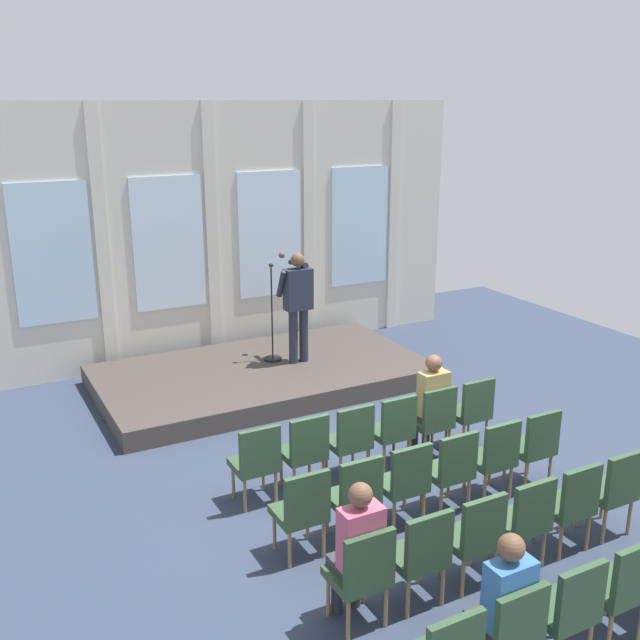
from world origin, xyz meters
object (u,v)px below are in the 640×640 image
object	(u,v)px
chair_r3_c1	(509,631)
audience_r3_c1	(503,602)
chair_r2_c1	(421,552)
mic_stand	(272,339)
chair_r2_c4	(570,501)
chair_r1_c0	(302,508)
chair_r1_c5	(534,443)
chair_r0_c1	(305,448)
audience_r2_c0	(357,545)
chair_r0_c2	(351,437)
chair_r0_c5	(472,408)
chair_r2_c2	(475,534)
chair_r3_c3	(621,583)
chair_r2_c5	(613,487)
chair_r0_c0	(256,460)
audience_r0_c4	(430,400)
chair_r2_c3	(524,517)
speaker	(298,299)
chair_r1_c3	(451,467)
chair_r0_c4	(434,417)
chair_r1_c1	(355,493)
chair_r2_c0	(362,571)
chair_r0_c3	(393,427)

from	to	relation	value
chair_r3_c1	audience_r3_c1	world-z (taller)	audience_r3_c1
chair_r2_c1	audience_r3_c1	distance (m)	1.03
mic_stand	chair_r2_c4	bearing A→B (deg)	-83.92
chair_r1_c0	chair_r1_c5	xyz separation A→B (m)	(2.90, 0.00, 0.00)
chair_r0_c1	audience_r2_c0	xyz separation A→B (m)	(-0.58, -2.11, 0.19)
chair_r0_c2	chair_r0_c5	xyz separation A→B (m)	(1.74, 0.00, 0.00)
chair_r2_c1	chair_r3_c1	distance (m)	1.10
audience_r2_c0	chair_r2_c2	bearing A→B (deg)	-4.02
chair_r1_c5	chair_r3_c3	bearing A→B (deg)	-117.95
chair_r2_c5	audience_r3_c1	distance (m)	2.54
chair_r0_c5	chair_r1_c0	xyz separation A→B (m)	(-2.90, -1.10, 0.00)
chair_r0_c0	chair_r0_c2	bearing A→B (deg)	0.00
audience_r0_c4	chair_r2_c1	xyz separation A→B (m)	(-1.74, -2.27, -0.20)
chair_r2_c3	speaker	bearing A→B (deg)	86.72
audience_r2_c0	audience_r3_c1	xyz separation A→B (m)	(0.58, -1.09, -0.01)
chair_r3_c3	audience_r0_c4	bearing A→B (deg)	80.21
audience_r0_c4	audience_r3_c1	world-z (taller)	audience_r0_c4
chair_r2_c5	chair_r3_c3	world-z (taller)	same
chair_r2_c2	chair_r1_c0	bearing A→B (deg)	136.70
chair_r1_c5	chair_r1_c3	bearing A→B (deg)	180.00
audience_r3_c1	chair_r0_c4	bearing A→B (deg)	61.44
chair_r0_c0	chair_r0_c2	xyz separation A→B (m)	(1.16, 0.00, 0.00)
mic_stand	audience_r3_c1	xyz separation A→B (m)	(-1.15, -6.61, 0.10)
chair_r1_c0	chair_r2_c1	xyz separation A→B (m)	(0.58, -1.10, 0.00)
mic_stand	chair_r2_c3	size ratio (longest dim) A/B	1.65
chair_r0_c4	chair_r3_c3	xyz separation A→B (m)	(-0.58, -3.29, 0.00)
mic_stand	chair_r1_c5	xyz separation A→B (m)	(1.18, -4.50, -0.09)
audience_r0_c4	chair_r2_c5	distance (m)	2.35
chair_r1_c1	chair_r1_c3	size ratio (longest dim) A/B	1.00
chair_r0_c0	chair_r1_c3	bearing A→B (deg)	-32.14
chair_r1_c0	chair_r2_c0	bearing A→B (deg)	-90.00
chair_r1_c0	audience_r2_c0	world-z (taller)	audience_r2_c0
audience_r3_c1	chair_r2_c3	bearing A→B (deg)	41.07
chair_r0_c5	chair_r3_c1	size ratio (longest dim) A/B	1.00
chair_r1_c1	chair_r2_c4	world-z (taller)	same
chair_r0_c3	chair_r1_c1	distance (m)	1.60
chair_r0_c0	chair_r0_c1	world-z (taller)	same
chair_r0_c1	chair_r2_c2	xyz separation A→B (m)	(0.58, -2.19, 0.00)
chair_r0_c0	chair_r1_c3	distance (m)	2.06
chair_r3_c3	chair_r2_c5	bearing A→B (deg)	43.30
chair_r0_c1	chair_r0_c3	size ratio (longest dim) A/B	1.00
chair_r1_c1	chair_r3_c3	world-z (taller)	same
chair_r2_c4	chair_r1_c3	bearing A→B (deg)	117.95
chair_r1_c1	chair_r3_c3	bearing A→B (deg)	-62.05
chair_r0_c0	chair_r3_c1	bearing A→B (deg)	-79.97
chair_r0_c5	chair_r2_c2	distance (m)	2.80
chair_r0_c4	chair_r1_c1	distance (m)	2.06
chair_r0_c1	speaker	bearing A→B (deg)	65.05
mic_stand	chair_r0_c0	bearing A→B (deg)	-116.89
chair_r1_c1	chair_r2_c1	xyz separation A→B (m)	(0.00, -1.10, 0.00)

